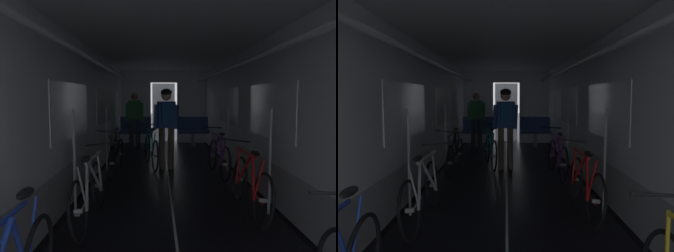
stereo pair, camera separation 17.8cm
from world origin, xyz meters
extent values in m
cube|color=black|center=(-1.41, 3.25, 0.00)|extent=(0.08, 11.50, 0.01)
cube|color=black|center=(1.41, 3.25, 0.00)|extent=(0.08, 11.50, 0.01)
cube|color=beige|center=(0.00, 3.25, 0.00)|extent=(0.03, 11.27, 0.00)
cube|color=#9EA0A5|center=(-1.51, 3.25, 0.30)|extent=(0.12, 11.50, 0.60)
cube|color=silver|center=(-1.51, 3.25, 1.53)|extent=(0.12, 11.50, 1.85)
cube|color=white|center=(-1.45, 2.67, 1.35)|extent=(0.02, 1.90, 0.80)
cube|color=white|center=(-1.45, 5.55, 1.35)|extent=(0.02, 1.90, 0.80)
cube|color=white|center=(-1.45, 8.42, 1.35)|extent=(0.02, 1.90, 0.80)
cube|color=yellow|center=(-1.45, 3.02, 1.35)|extent=(0.01, 0.20, 0.28)
cylinder|color=white|center=(-1.17, 3.25, 2.10)|extent=(0.07, 11.04, 0.07)
cylinder|color=#B7BABF|center=(-1.27, 2.10, 0.70)|extent=(0.04, 0.04, 1.40)
cylinder|color=#B7BABF|center=(-1.27, 4.70, 0.70)|extent=(0.04, 0.04, 1.40)
cube|color=#9EA0A5|center=(1.51, 3.25, 0.30)|extent=(0.12, 11.50, 0.60)
cube|color=silver|center=(1.51, 3.25, 1.53)|extent=(0.12, 11.50, 1.85)
cube|color=white|center=(1.45, 2.67, 1.35)|extent=(0.02, 1.90, 0.80)
cube|color=white|center=(1.45, 5.55, 1.35)|extent=(0.02, 1.90, 0.80)
cube|color=white|center=(1.45, 8.42, 1.35)|extent=(0.02, 1.90, 0.80)
cube|color=yellow|center=(1.45, 3.07, 1.35)|extent=(0.01, 0.20, 0.28)
cylinder|color=white|center=(1.17, 3.25, 2.10)|extent=(0.07, 11.04, 0.07)
cylinder|color=#B7BABF|center=(1.27, 2.10, 0.70)|extent=(0.04, 0.04, 1.40)
cylinder|color=#B7BABF|center=(1.27, 4.70, 0.70)|extent=(0.04, 0.04, 1.40)
cube|color=silver|center=(-0.95, 9.06, 1.23)|extent=(1.00, 0.12, 2.45)
cube|color=silver|center=(0.95, 9.06, 1.23)|extent=(1.00, 0.12, 2.45)
cube|color=silver|center=(0.00, 9.06, 2.25)|extent=(0.90, 0.12, 0.40)
cube|color=#4C4F54|center=(0.00, 9.76, 1.03)|extent=(0.81, 0.04, 2.05)
cube|color=white|center=(0.00, 3.25, 2.51)|extent=(3.14, 11.62, 0.12)
cylinder|color=gray|center=(-0.90, 8.00, 0.22)|extent=(0.12, 0.12, 0.44)
cube|color=#2D4784|center=(-0.90, 8.00, 0.49)|extent=(0.96, 0.44, 0.10)
cube|color=#2D4784|center=(-0.90, 8.19, 0.74)|extent=(0.96, 0.08, 0.40)
torus|color=gray|center=(-1.33, 8.22, 0.94)|extent=(0.14, 0.14, 0.02)
cylinder|color=gray|center=(0.90, 8.00, 0.22)|extent=(0.12, 0.12, 0.44)
cube|color=#2D4784|center=(0.90, 8.00, 0.49)|extent=(0.96, 0.44, 0.10)
cube|color=#2D4784|center=(0.90, 8.19, 0.74)|extent=(0.96, 0.08, 0.40)
torus|color=gray|center=(0.47, 8.22, 0.94)|extent=(0.14, 0.14, 0.02)
cylinder|color=#2342B7|center=(-1.09, 0.00, 0.55)|extent=(0.08, 0.34, 0.55)
cylinder|color=#2342B7|center=(-1.10, 0.22, 0.58)|extent=(0.05, 0.16, 0.49)
ellipsoid|color=black|center=(-1.11, 0.17, 0.88)|extent=(0.10, 0.24, 0.07)
torus|color=black|center=(1.02, 3.71, 0.33)|extent=(0.11, 0.67, 0.67)
cylinder|color=#B2B2B7|center=(1.02, 3.71, 0.33)|extent=(0.10, 0.06, 0.06)
torus|color=black|center=(0.96, 4.72, 0.33)|extent=(0.11, 0.67, 0.67)
cylinder|color=#B2B2B7|center=(0.96, 4.72, 0.33)|extent=(0.10, 0.06, 0.06)
cylinder|color=purple|center=(0.97, 4.41, 0.55)|extent=(0.10, 0.54, 0.56)
cylinder|color=purple|center=(0.99, 4.00, 0.55)|extent=(0.05, 0.34, 0.55)
cylinder|color=purple|center=(0.96, 4.25, 0.82)|extent=(0.08, 0.82, 0.04)
cylinder|color=purple|center=(1.00, 3.77, 0.58)|extent=(0.06, 0.16, 0.49)
cylinder|color=purple|center=(1.01, 3.93, 0.31)|extent=(0.05, 0.45, 0.07)
cylinder|color=purple|center=(0.95, 4.69, 0.58)|extent=(0.06, 0.09, 0.49)
cylinder|color=black|center=(1.00, 4.15, 0.29)|extent=(0.03, 0.17, 0.17)
ellipsoid|color=black|center=(0.98, 3.82, 0.88)|extent=(0.11, 0.24, 0.07)
cylinder|color=black|center=(0.93, 4.71, 0.92)|extent=(0.44, 0.05, 0.05)
torus|color=black|center=(1.04, 1.64, 0.33)|extent=(0.13, 0.67, 0.67)
cylinder|color=#B2B2B7|center=(1.04, 1.64, 0.33)|extent=(0.10, 0.05, 0.06)
torus|color=black|center=(1.02, 2.66, 0.33)|extent=(0.13, 0.67, 0.67)
cylinder|color=#B2B2B7|center=(1.02, 2.66, 0.33)|extent=(0.10, 0.05, 0.06)
cylinder|color=red|center=(1.00, 2.35, 0.55)|extent=(0.12, 0.54, 0.56)
cylinder|color=red|center=(1.01, 1.94, 0.55)|extent=(0.10, 0.34, 0.55)
cylinder|color=red|center=(0.97, 2.19, 0.81)|extent=(0.06, 0.82, 0.04)
cylinder|color=red|center=(1.01, 1.71, 0.57)|extent=(0.09, 0.16, 0.49)
cylinder|color=red|center=(1.04, 1.87, 0.31)|extent=(0.03, 0.45, 0.07)
cylinder|color=red|center=(0.99, 2.63, 0.57)|extent=(0.09, 0.09, 0.49)
cylinder|color=black|center=(1.03, 2.09, 0.29)|extent=(0.04, 0.17, 0.17)
ellipsoid|color=black|center=(0.97, 1.76, 0.87)|extent=(0.10, 0.24, 0.07)
cylinder|color=black|center=(0.95, 2.65, 0.91)|extent=(0.44, 0.03, 0.08)
torus|color=black|center=(-1.02, 4.90, 0.33)|extent=(0.11, 0.67, 0.67)
cylinder|color=#B2B2B7|center=(-1.02, 4.90, 0.33)|extent=(0.10, 0.05, 0.06)
torus|color=black|center=(-1.05, 3.88, 0.33)|extent=(0.11, 0.67, 0.67)
cylinder|color=#B2B2B7|center=(-1.05, 3.88, 0.33)|extent=(0.10, 0.05, 0.06)
cylinder|color=black|center=(-1.06, 4.19, 0.55)|extent=(0.10, 0.54, 0.56)
cylinder|color=black|center=(-1.05, 4.60, 0.55)|extent=(0.07, 0.34, 0.55)
cylinder|color=black|center=(-1.08, 4.35, 0.82)|extent=(0.06, 0.82, 0.04)
cylinder|color=black|center=(-1.04, 4.83, 0.58)|extent=(0.07, 0.16, 0.49)
cylinder|color=black|center=(-1.03, 4.67, 0.31)|extent=(0.04, 0.45, 0.07)
cylinder|color=black|center=(-1.07, 3.91, 0.58)|extent=(0.07, 0.09, 0.49)
cylinder|color=black|center=(-1.03, 4.45, 0.29)|extent=(0.03, 0.17, 0.17)
ellipsoid|color=black|center=(-1.07, 4.78, 0.88)|extent=(0.10, 0.24, 0.07)
cylinder|color=black|center=(-1.10, 3.89, 0.92)|extent=(0.44, 0.04, 0.06)
torus|color=black|center=(-1.04, 1.33, 0.33)|extent=(0.13, 0.67, 0.67)
cylinder|color=#B2B2B7|center=(-1.04, 1.33, 0.33)|extent=(0.10, 0.05, 0.06)
torus|color=black|center=(-1.02, 2.35, 0.33)|extent=(0.13, 0.67, 0.67)
cylinder|color=#B2B2B7|center=(-1.02, 2.35, 0.33)|extent=(0.10, 0.05, 0.06)
cylinder|color=#ADAFB5|center=(-1.00, 2.03, 0.55)|extent=(0.11, 0.54, 0.56)
cylinder|color=#ADAFB5|center=(-1.01, 1.62, 0.55)|extent=(0.09, 0.34, 0.55)
cylinder|color=#ADAFB5|center=(-0.98, 1.88, 0.81)|extent=(0.05, 0.82, 0.04)
cylinder|color=#ADAFB5|center=(-1.01, 1.40, 0.57)|extent=(0.08, 0.16, 0.49)
cylinder|color=#ADAFB5|center=(-1.04, 1.56, 0.31)|extent=(0.03, 0.45, 0.07)
cylinder|color=#ADAFB5|center=(-1.00, 2.32, 0.57)|extent=(0.08, 0.09, 0.49)
cylinder|color=black|center=(-1.04, 1.78, 0.29)|extent=(0.03, 0.17, 0.17)
ellipsoid|color=black|center=(-0.98, 1.45, 0.87)|extent=(0.10, 0.24, 0.07)
cylinder|color=black|center=(-0.96, 2.34, 0.91)|extent=(0.44, 0.03, 0.07)
cylinder|color=brown|center=(-0.12, 4.84, 0.45)|extent=(0.13, 0.13, 0.90)
cylinder|color=brown|center=(0.08, 4.87, 0.45)|extent=(0.13, 0.13, 0.90)
cube|color=#2D4C99|center=(-0.02, 4.85, 1.18)|extent=(0.39, 0.28, 0.56)
cylinder|color=#2D4C99|center=(-0.24, 4.83, 1.13)|extent=(0.12, 0.21, 0.53)
cylinder|color=#2D4C99|center=(0.19, 4.91, 1.13)|extent=(0.12, 0.21, 0.53)
sphere|color=beige|center=(-0.02, 4.85, 1.58)|extent=(0.21, 0.21, 0.21)
ellipsoid|color=black|center=(-0.02, 4.85, 1.65)|extent=(0.29, 0.32, 0.16)
cube|color=#1E5693|center=(0.01, 4.69, 1.22)|extent=(0.30, 0.21, 0.40)
torus|color=black|center=(-0.26, 4.60, 0.33)|extent=(0.19, 0.67, 0.67)
cylinder|color=#B2B2B7|center=(-0.26, 4.60, 0.33)|extent=(0.10, 0.07, 0.05)
torus|color=black|center=(-0.45, 5.60, 0.33)|extent=(0.19, 0.67, 0.67)
cylinder|color=#B2B2B7|center=(-0.45, 5.60, 0.33)|extent=(0.10, 0.07, 0.05)
cylinder|color=teal|center=(-0.40, 5.29, 0.55)|extent=(0.16, 0.53, 0.56)
cylinder|color=teal|center=(-0.32, 4.89, 0.55)|extent=(0.08, 0.35, 0.55)
cylinder|color=teal|center=(-0.38, 5.14, 0.82)|extent=(0.19, 0.81, 0.04)
cylinder|color=teal|center=(-0.28, 4.67, 0.58)|extent=(0.08, 0.16, 0.49)
cylinder|color=teal|center=(-0.30, 4.82, 0.31)|extent=(0.11, 0.45, 0.07)
cylinder|color=teal|center=(-0.46, 5.57, 0.58)|extent=(0.04, 0.10, 0.49)
cylinder|color=black|center=(-0.34, 5.04, 0.29)|extent=(0.05, 0.17, 0.17)
ellipsoid|color=black|center=(-0.31, 4.71, 0.88)|extent=(0.14, 0.25, 0.06)
cylinder|color=black|center=(-0.47, 5.59, 0.92)|extent=(0.44, 0.11, 0.04)
cylinder|color=#2D2D33|center=(-0.80, 7.70, 0.45)|extent=(0.13, 0.13, 0.90)
cylinder|color=#2D2D33|center=(-1.00, 7.70, 0.45)|extent=(0.13, 0.13, 0.90)
cube|color=#337F47|center=(-0.90, 7.70, 1.18)|extent=(0.36, 0.22, 0.56)
cylinder|color=#337F47|center=(-0.68, 7.68, 1.13)|extent=(0.09, 0.20, 0.53)
cylinder|color=#337F47|center=(-1.12, 7.68, 1.13)|extent=(0.09, 0.20, 0.53)
sphere|color=#9E7051|center=(-0.90, 7.70, 1.58)|extent=(0.21, 0.21, 0.21)
camera|label=1|loc=(-0.19, -2.07, 1.54)|focal=34.87mm
camera|label=2|loc=(-0.01, -2.07, 1.54)|focal=34.87mm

